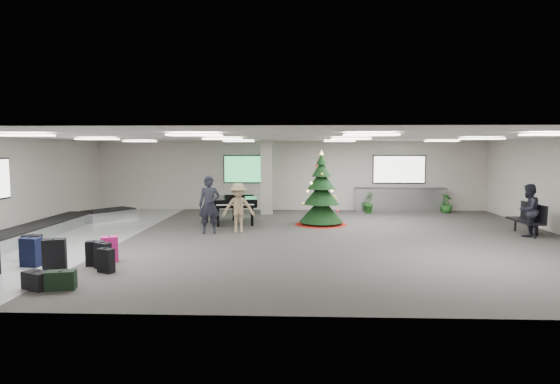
{
  "coord_description": "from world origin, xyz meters",
  "views": [
    {
      "loc": [
        0.36,
        -14.67,
        2.81
      ],
      "look_at": [
        -0.24,
        1.0,
        1.38
      ],
      "focal_mm": 30.0,
      "sensor_mm": 36.0,
      "label": 1
    }
  ],
  "objects_px": {
    "christmas_tree": "(321,199)",
    "potted_plant_left": "(369,203)",
    "baggage_carousel": "(43,230)",
    "service_counter": "(400,199)",
    "grand_piano": "(234,202)",
    "bench": "(529,217)",
    "pink_suitcase": "(109,249)",
    "potted_plant_right": "(447,204)",
    "traveler_bench": "(528,210)",
    "traveler_b": "(238,208)",
    "traveler_a": "(209,205)"
  },
  "relations": [
    {
      "from": "christmas_tree",
      "to": "potted_plant_left",
      "type": "bearing_deg",
      "value": 54.58
    },
    {
      "from": "baggage_carousel",
      "to": "service_counter",
      "type": "relative_size",
      "value": 2.4
    },
    {
      "from": "grand_piano",
      "to": "bench",
      "type": "relative_size",
      "value": 1.38
    },
    {
      "from": "pink_suitcase",
      "to": "grand_piano",
      "type": "bearing_deg",
      "value": 44.26
    },
    {
      "from": "baggage_carousel",
      "to": "potted_plant_right",
      "type": "xyz_separation_m",
      "value": [
        14.81,
        6.27,
        0.21
      ]
    },
    {
      "from": "potted_plant_left",
      "to": "pink_suitcase",
      "type": "bearing_deg",
      "value": -130.24
    },
    {
      "from": "service_counter",
      "to": "traveler_bench",
      "type": "relative_size",
      "value": 2.38
    },
    {
      "from": "christmas_tree",
      "to": "bench",
      "type": "bearing_deg",
      "value": -15.43
    },
    {
      "from": "bench",
      "to": "traveler_bench",
      "type": "bearing_deg",
      "value": -120.55
    },
    {
      "from": "baggage_carousel",
      "to": "christmas_tree",
      "type": "height_order",
      "value": "christmas_tree"
    },
    {
      "from": "christmas_tree",
      "to": "baggage_carousel",
      "type": "bearing_deg",
      "value": -162.63
    },
    {
      "from": "traveler_b",
      "to": "potted_plant_left",
      "type": "relative_size",
      "value": 1.85
    },
    {
      "from": "pink_suitcase",
      "to": "potted_plant_left",
      "type": "bearing_deg",
      "value": 24.43
    },
    {
      "from": "service_counter",
      "to": "traveler_a",
      "type": "relative_size",
      "value": 2.1
    },
    {
      "from": "grand_piano",
      "to": "traveler_b",
      "type": "bearing_deg",
      "value": -87.84
    },
    {
      "from": "traveler_a",
      "to": "traveler_b",
      "type": "height_order",
      "value": "traveler_a"
    },
    {
      "from": "baggage_carousel",
      "to": "potted_plant_right",
      "type": "bearing_deg",
      "value": 22.95
    },
    {
      "from": "bench",
      "to": "potted_plant_right",
      "type": "distance_m",
      "value": 5.39
    },
    {
      "from": "traveler_a",
      "to": "traveler_bench",
      "type": "bearing_deg",
      "value": -5.11
    },
    {
      "from": "baggage_carousel",
      "to": "traveler_a",
      "type": "height_order",
      "value": "traveler_a"
    },
    {
      "from": "christmas_tree",
      "to": "potted_plant_left",
      "type": "distance_m",
      "value": 3.97
    },
    {
      "from": "traveler_a",
      "to": "traveler_b",
      "type": "relative_size",
      "value": 1.15
    },
    {
      "from": "traveler_bench",
      "to": "potted_plant_right",
      "type": "distance_m",
      "value": 5.67
    },
    {
      "from": "traveler_bench",
      "to": "potted_plant_left",
      "type": "relative_size",
      "value": 1.88
    },
    {
      "from": "pink_suitcase",
      "to": "traveler_bench",
      "type": "xyz_separation_m",
      "value": [
        12.15,
        3.92,
        0.53
      ]
    },
    {
      "from": "traveler_a",
      "to": "bench",
      "type": "bearing_deg",
      "value": -3.47
    },
    {
      "from": "bench",
      "to": "potted_plant_left",
      "type": "height_order",
      "value": "bench"
    },
    {
      "from": "traveler_bench",
      "to": "service_counter",
      "type": "bearing_deg",
      "value": -99.6
    },
    {
      "from": "baggage_carousel",
      "to": "christmas_tree",
      "type": "distance_m",
      "value": 9.54
    },
    {
      "from": "christmas_tree",
      "to": "traveler_a",
      "type": "bearing_deg",
      "value": -151.64
    },
    {
      "from": "baggage_carousel",
      "to": "potted_plant_right",
      "type": "relative_size",
      "value": 11.56
    },
    {
      "from": "potted_plant_left",
      "to": "service_counter",
      "type": "bearing_deg",
      "value": 24.79
    },
    {
      "from": "traveler_bench",
      "to": "potted_plant_left",
      "type": "distance_m",
      "value": 6.88
    },
    {
      "from": "potted_plant_right",
      "to": "traveler_a",
      "type": "bearing_deg",
      "value": -150.11
    },
    {
      "from": "traveler_a",
      "to": "traveler_b",
      "type": "bearing_deg",
      "value": 12.98
    },
    {
      "from": "grand_piano",
      "to": "potted_plant_left",
      "type": "xyz_separation_m",
      "value": [
        5.56,
        3.11,
        -0.38
      ]
    },
    {
      "from": "christmas_tree",
      "to": "traveler_b",
      "type": "bearing_deg",
      "value": -148.52
    },
    {
      "from": "baggage_carousel",
      "to": "bench",
      "type": "xyz_separation_m",
      "value": [
        15.81,
        0.98,
        0.38
      ]
    },
    {
      "from": "traveler_b",
      "to": "christmas_tree",
      "type": "bearing_deg",
      "value": 23.7
    },
    {
      "from": "baggage_carousel",
      "to": "bench",
      "type": "relative_size",
      "value": 5.85
    },
    {
      "from": "traveler_a",
      "to": "potted_plant_right",
      "type": "height_order",
      "value": "traveler_a"
    },
    {
      "from": "christmas_tree",
      "to": "traveler_bench",
      "type": "xyz_separation_m",
      "value": [
        6.57,
        -2.16,
        -0.11
      ]
    },
    {
      "from": "pink_suitcase",
      "to": "potted_plant_left",
      "type": "distance_m",
      "value": 12.18
    },
    {
      "from": "potted_plant_right",
      "to": "baggage_carousel",
      "type": "bearing_deg",
      "value": -157.05
    },
    {
      "from": "baggage_carousel",
      "to": "service_counter",
      "type": "height_order",
      "value": "service_counter"
    },
    {
      "from": "traveler_bench",
      "to": "potted_plant_left",
      "type": "height_order",
      "value": "traveler_bench"
    },
    {
      "from": "christmas_tree",
      "to": "bench",
      "type": "xyz_separation_m",
      "value": [
        6.74,
        -1.86,
        -0.37
      ]
    },
    {
      "from": "christmas_tree",
      "to": "bench",
      "type": "relative_size",
      "value": 1.69
    },
    {
      "from": "pink_suitcase",
      "to": "traveler_bench",
      "type": "height_order",
      "value": "traveler_bench"
    },
    {
      "from": "traveler_b",
      "to": "potted_plant_right",
      "type": "distance_m",
      "value": 10.08
    }
  ]
}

